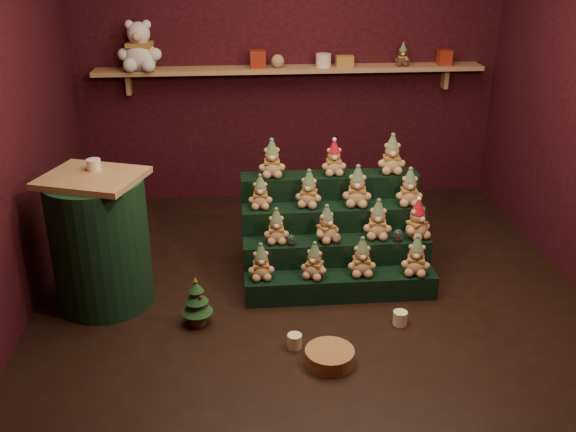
{
  "coord_description": "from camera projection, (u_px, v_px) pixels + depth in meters",
  "views": [
    {
      "loc": [
        -0.54,
        -4.09,
        2.45
      ],
      "look_at": [
        -0.16,
        0.25,
        0.53
      ],
      "focal_mm": 40.0,
      "sensor_mm": 36.0,
      "label": 1
    }
  ],
  "objects": [
    {
      "name": "mini_christmas_tree",
      "position": [
        197.0,
        301.0,
        4.33
      ],
      "size": [
        0.21,
        0.21,
        0.36
      ],
      "rotation": [
        0.0,
        0.0,
        -0.22
      ],
      "color": "#49341A",
      "rests_on": "ground"
    },
    {
      "name": "riser_tier_back",
      "position": [
        328.0,
        216.0,
        5.18
      ],
      "size": [
        1.4,
        0.22,
        0.72
      ],
      "primitive_type": "cube",
      "color": "black",
      "rests_on": "ground"
    },
    {
      "name": "brown_bear",
      "position": [
        403.0,
        55.0,
        5.94
      ],
      "size": [
        0.16,
        0.15,
        0.2
      ],
      "primitive_type": null,
      "rotation": [
        0.0,
        0.0,
        -0.16
      ],
      "color": "#452817",
      "rests_on": "back_shelf"
    },
    {
      "name": "teddy_0",
      "position": [
        261.0,
        261.0,
        4.56
      ],
      "size": [
        0.19,
        0.18,
        0.27
      ],
      "primitive_type": null,
      "rotation": [
        0.0,
        0.0,
        0.03
      ],
      "color": "tan",
      "rests_on": "riser_tier_front"
    },
    {
      "name": "ground",
      "position": [
        313.0,
        294.0,
        4.76
      ],
      "size": [
        4.0,
        4.0,
        0.0
      ],
      "primitive_type": "plane",
      "color": "black",
      "rests_on": "ground"
    },
    {
      "name": "teddy_8",
      "position": [
        260.0,
        192.0,
        4.83
      ],
      "size": [
        0.2,
        0.18,
        0.26
      ],
      "primitive_type": null,
      "rotation": [
        0.0,
        0.0,
        -0.09
      ],
      "color": "tan",
      "rests_on": "riser_tier_midback"
    },
    {
      "name": "back_wall",
      "position": [
        289.0,
        55.0,
        6.06
      ],
      "size": [
        4.0,
        0.1,
        2.8
      ],
      "primitive_type": "cube",
      "color": "black",
      "rests_on": "ground"
    },
    {
      "name": "teddy_3",
      "position": [
        416.0,
        256.0,
        4.62
      ],
      "size": [
        0.25,
        0.24,
        0.29
      ],
      "primitive_type": null,
      "rotation": [
        0.0,
        0.0,
        -0.26
      ],
      "color": "tan",
      "rests_on": "riser_tier_front"
    },
    {
      "name": "snow_globe_c",
      "position": [
        398.0,
        235.0,
        4.74
      ],
      "size": [
        0.07,
        0.07,
        0.1
      ],
      "color": "black",
      "rests_on": "riser_tier_midfront"
    },
    {
      "name": "gift_tin_red_a",
      "position": [
        258.0,
        59.0,
        5.85
      ],
      "size": [
        0.14,
        0.14,
        0.16
      ],
      "primitive_type": "cube",
      "color": "#A32D19",
      "rests_on": "back_shelf"
    },
    {
      "name": "riser_tier_midfront",
      "position": [
        336.0,
        261.0,
        4.85
      ],
      "size": [
        1.4,
        0.22,
        0.36
      ],
      "primitive_type": "cube",
      "color": "black",
      "rests_on": "ground"
    },
    {
      "name": "teddy_1",
      "position": [
        315.0,
        260.0,
        4.58
      ],
      "size": [
        0.25,
        0.24,
        0.27
      ],
      "primitive_type": null,
      "rotation": [
        0.0,
        0.0,
        -0.47
      ],
      "color": "tan",
      "rests_on": "riser_tier_front"
    },
    {
      "name": "teddy_13",
      "position": [
        334.0,
        158.0,
        4.98
      ],
      "size": [
        0.2,
        0.18,
        0.27
      ],
      "primitive_type": null,
      "rotation": [
        0.0,
        0.0,
        -0.01
      ],
      "color": "tan",
      "rests_on": "riser_tier_back"
    },
    {
      "name": "mug_left",
      "position": [
        295.0,
        341.0,
        4.13
      ],
      "size": [
        0.1,
        0.1,
        0.1
      ],
      "primitive_type": "cylinder",
      "color": "#F3EAB3",
      "rests_on": "ground"
    },
    {
      "name": "teddy_9",
      "position": [
        309.0,
        189.0,
        4.85
      ],
      "size": [
        0.25,
        0.24,
        0.28
      ],
      "primitive_type": null,
      "rotation": [
        0.0,
        0.0,
        -0.33
      ],
      "color": "tan",
      "rests_on": "riser_tier_midback"
    },
    {
      "name": "teddy_4",
      "position": [
        276.0,
        226.0,
        4.69
      ],
      "size": [
        0.19,
        0.17,
        0.26
      ],
      "primitive_type": null,
      "rotation": [
        0.0,
        0.0,
        -0.03
      ],
      "color": "tan",
      "rests_on": "riser_tier_midfront"
    },
    {
      "name": "wicker_basket",
      "position": [
        330.0,
        357.0,
        3.98
      ],
      "size": [
        0.33,
        0.33,
        0.1
      ],
      "primitive_type": "cylinder",
      "rotation": [
        0.0,
        0.0,
        -0.08
      ],
      "color": "#9D6D3F",
      "rests_on": "ground"
    },
    {
      "name": "white_bear",
      "position": [
        139.0,
        39.0,
        5.68
      ],
      "size": [
        0.41,
        0.37,
        0.55
      ],
      "primitive_type": null,
      "rotation": [
        0.0,
        0.0,
        -0.05
      ],
      "color": "silver",
      "rests_on": "back_shelf"
    },
    {
      "name": "gift_tin_red_b",
      "position": [
        444.0,
        57.0,
        5.99
      ],
      "size": [
        0.12,
        0.12,
        0.14
      ],
      "primitive_type": "cube",
      "color": "#A32D19",
      "rests_on": "back_shelf"
    },
    {
      "name": "snow_globe_a",
      "position": [
        292.0,
        240.0,
        4.68
      ],
      "size": [
        0.06,
        0.06,
        0.08
      ],
      "color": "black",
      "rests_on": "riser_tier_midfront"
    },
    {
      "name": "riser_tier_front",
      "position": [
        340.0,
        286.0,
        4.69
      ],
      "size": [
        1.4,
        0.22,
        0.18
      ],
      "primitive_type": "cube",
      "color": "black",
      "rests_on": "ground"
    },
    {
      "name": "teddy_11",
      "position": [
        409.0,
        187.0,
        4.88
      ],
      "size": [
        0.22,
        0.2,
        0.29
      ],
      "primitive_type": null,
      "rotation": [
        0.0,
        0.0,
        -0.08
      ],
      "color": "tan",
      "rests_on": "riser_tier_midback"
    },
    {
      "name": "mug_right",
      "position": [
        400.0,
        318.0,
        4.37
      ],
      "size": [
        0.1,
        0.1,
        0.1
      ],
      "primitive_type": "cylinder",
      "color": "#F3EAB3",
      "rests_on": "ground"
    },
    {
      "name": "table_ornament",
      "position": [
        94.0,
        165.0,
        4.36
      ],
      "size": [
        0.1,
        0.1,
        0.08
      ],
      "primitive_type": "cylinder",
      "color": "beige",
      "rests_on": "side_table"
    },
    {
      "name": "front_wall",
      "position": [
        387.0,
        251.0,
        2.32
      ],
      "size": [
        4.0,
        0.1,
        2.8
      ],
      "primitive_type": "cube",
      "color": "black",
      "rests_on": "ground"
    },
    {
      "name": "teddy_10",
      "position": [
        357.0,
        186.0,
        4.86
      ],
      "size": [
        0.25,
        0.24,
        0.31
      ],
      "primitive_type": null,
      "rotation": [
        0.0,
        0.0,
        -0.18
      ],
      "color": "tan",
      "rests_on": "riser_tier_midback"
    },
    {
      "name": "teddy_7",
      "position": [
        417.0,
        219.0,
        4.75
      ],
      "size": [
        0.28,
        0.27,
        0.3
      ],
      "primitive_type": null,
      "rotation": [
        0.0,
        0.0,
        0.51
      ],
      "color": "tan",
      "rests_on": "riser_tier_midfront"
    },
    {
      "name": "teddy_5",
      "position": [
        326.0,
        224.0,
        4.71
      ],
      "size": [
        0.26,
        0.25,
        0.27
      ],
      "primitive_type": null,
      "rotation": [
        0.0,
        0.0,
        0.51
      ],
      "color": "tan",
      "rests_on": "riser_tier_midfront"
    },
    {
      "name": "shelf_plush_ball",
      "position": [
        278.0,
        61.0,
        5.88
      ],
      "size": [
        0.12,
        0.12,
        0.12
      ],
      "primitive_type": "sphere",
      "color": "tan",
      "rests_on": "back_shelf"
    },
    {
      "name": "back_shelf",
      "position": [
        291.0,
        70.0,
        5.94
      ],
      "size": [
        3.6,
        0.26,
        0.24
      ],
      "color": "#A98654",
      "rests_on": "ground"
    },
    {
      "name": "teddy_12",
      "position": [
        272.0,
        158.0,
        4.93
      ],
      "size": [
        0.21,
        0.19,
        0.29
      ],
      "primitive_type": null,
      "rotation": [
        0.0,
        0.0,
        -0.02
      ],
      "color": "tan",
      "rests_on": "riser_tier_back"
    },
    {
      "name": "riser_tier_midback",
      "position": [
        332.0,
        238.0,
        5.02
      ],
      "size": [
        1.4,
        0.22,
        0.54
      ],
      "primitive_type": "cube",
      "color": "black",
      "rests_on": "ground"
    },
    {
      "name": "snow_globe_b",
      "position": [
        337.0,
        238.0,
        4.71
      ],
      "size": [
        0.06,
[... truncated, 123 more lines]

